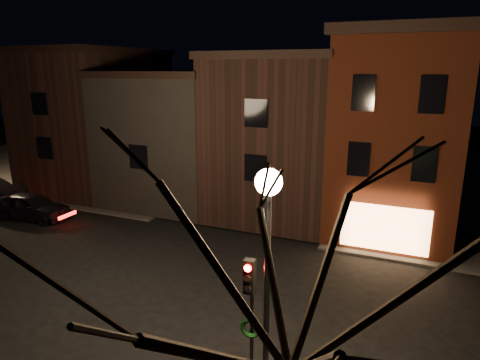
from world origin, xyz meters
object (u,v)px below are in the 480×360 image
street_lamp_near (268,230)px  traffic_signal (250,308)px  parked_car_a (31,206)px  bare_tree_right (294,239)px

street_lamp_near → traffic_signal: bearing=140.6°
street_lamp_near → parked_car_a: bearing=153.9°
street_lamp_near → traffic_signal: street_lamp_near is taller
street_lamp_near → parked_car_a: street_lamp_near is taller
traffic_signal → parked_car_a: traffic_signal is taller
traffic_signal → street_lamp_near: bearing=-39.4°
parked_car_a → street_lamp_near: bearing=-122.3°
street_lamp_near → bare_tree_right: (1.30, -2.50, 0.97)m
traffic_signal → parked_car_a: size_ratio=0.87×
street_lamp_near → parked_car_a: size_ratio=1.39×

